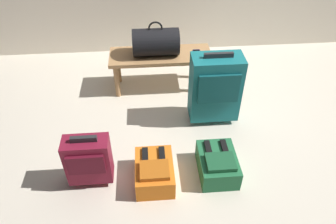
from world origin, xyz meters
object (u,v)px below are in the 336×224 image
at_px(cell_phone, 197,53).
at_px(suitcase_upright_teal, 215,87).
at_px(duffel_bag_black, 156,42).
at_px(suitcase_small_burgundy, 88,160).
at_px(backpack_green, 217,164).
at_px(bench, 161,59).
at_px(backpack_orange, 154,172).

relative_size(cell_phone, suitcase_upright_teal, 0.21).
relative_size(duffel_bag_black, suitcase_small_burgundy, 0.96).
xyz_separation_m(cell_phone, suitcase_small_burgundy, (-0.95, -1.17, -0.15)).
bearing_deg(cell_phone, backpack_green, -90.14).
xyz_separation_m(duffel_bag_black, suitcase_upright_teal, (0.48, -0.55, -0.16)).
bearing_deg(suitcase_small_burgundy, suitcase_upright_teal, 31.94).
bearing_deg(suitcase_upright_teal, duffel_bag_black, 131.06).
relative_size(bench, duffel_bag_black, 2.27).
xyz_separation_m(cell_phone, suitcase_upright_teal, (0.08, -0.53, -0.04)).
relative_size(bench, cell_phone, 6.94).
xyz_separation_m(bench, cell_phone, (0.36, -0.02, 0.06)).
height_order(suitcase_upright_teal, backpack_green, suitcase_upright_teal).
bearing_deg(backpack_green, backpack_orange, -175.64).
xyz_separation_m(cell_phone, backpack_green, (-0.00, -1.16, -0.30)).
height_order(backpack_green, backpack_orange, same).
height_order(duffel_bag_black, suitcase_upright_teal, duffel_bag_black).
xyz_separation_m(suitcase_upright_teal, backpack_green, (-0.08, -0.63, -0.26)).
bearing_deg(suitcase_upright_teal, bench, 128.42).
relative_size(cell_phone, backpack_green, 0.38).
distance_m(cell_phone, backpack_green, 1.20).
relative_size(bench, backpack_green, 2.63).
height_order(cell_phone, backpack_orange, cell_phone).
height_order(duffel_bag_black, backpack_green, duffel_bag_black).
bearing_deg(duffel_bag_black, bench, 0.00).
relative_size(suitcase_upright_teal, backpack_orange, 1.80).
distance_m(cell_phone, suitcase_small_burgundy, 1.52).
height_order(suitcase_small_burgundy, backpack_green, suitcase_small_burgundy).
height_order(bench, suitcase_upright_teal, suitcase_upright_teal).
height_order(duffel_bag_black, cell_phone, duffel_bag_black).
distance_m(bench, suitcase_small_burgundy, 1.33).
bearing_deg(cell_phone, backpack_orange, -112.02).
distance_m(duffel_bag_black, backpack_orange, 1.30).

